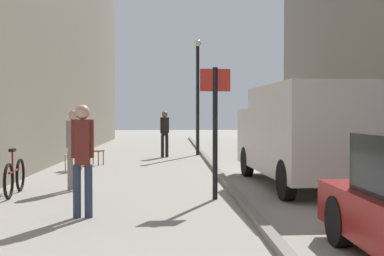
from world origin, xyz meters
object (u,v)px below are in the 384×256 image
pedestrian_mid_block (83,153)px  cafe_chair_by_doorway (93,149)px  street_sign_post (215,121)px  delivery_van (300,133)px  lamp_post (198,89)px  pedestrian_far_crossing (165,131)px  bicycle_leaning (15,177)px  pedestrian_main_foreground (74,144)px  cafe_chair_near_window (76,152)px

pedestrian_mid_block → cafe_chair_by_doorway: (-1.14, 8.55, -0.51)m
pedestrian_mid_block → street_sign_post: 2.88m
delivery_van → lamp_post: (-1.90, 9.11, 1.47)m
pedestrian_far_crossing → bicycle_leaning: size_ratio=1.02×
pedestrian_main_foreground → cafe_chair_near_window: pedestrian_main_foreground is taller
street_sign_post → cafe_chair_by_doorway: (-3.44, 6.89, -1.00)m
pedestrian_far_crossing → cafe_chair_by_doorway: 3.80m
pedestrian_main_foreground → street_sign_post: bearing=-22.9°
pedestrian_main_foreground → cafe_chair_near_window: 3.95m
pedestrian_far_crossing → street_sign_post: street_sign_post is taller
bicycle_leaning → cafe_chair_near_window: bicycle_leaning is taller
delivery_van → cafe_chair_near_window: (-5.84, 3.48, -0.71)m
lamp_post → pedestrian_far_crossing: bearing=-143.2°
lamp_post → cafe_chair_near_window: (-3.94, -5.62, -2.18)m
street_sign_post → cafe_chair_by_doorway: size_ratio=2.77×
pedestrian_main_foreground → bicycle_leaning: pedestrian_main_foreground is taller
delivery_van → cafe_chair_by_doorway: 7.63m
lamp_post → cafe_chair_by_doorway: 5.84m
pedestrian_main_foreground → cafe_chair_by_doorway: (-0.43, 5.52, -0.48)m
delivery_van → lamp_post: lamp_post is taller
street_sign_post → lamp_post: bearing=-95.1°
delivery_van → bicycle_leaning: (-6.26, -1.06, -0.87)m
pedestrian_far_crossing → lamp_post: (1.36, 1.01, 1.68)m
pedestrian_mid_block → cafe_chair_by_doorway: size_ratio=1.95×
street_sign_post → lamp_post: 10.92m
pedestrian_main_foreground → bicycle_leaning: (-1.10, -0.68, -0.64)m
pedestrian_main_foreground → cafe_chair_near_window: bearing=101.3°
cafe_chair_near_window → bicycle_leaning: bearing=-178.1°
pedestrian_main_foreground → pedestrian_far_crossing: pedestrian_far_crossing is taller
pedestrian_mid_block → street_sign_post: bearing=31.3°
lamp_post → bicycle_leaning: (-4.36, -10.17, -2.34)m
bicycle_leaning → cafe_chair_near_window: size_ratio=1.88×
pedestrian_mid_block → pedestrian_far_crossing: size_ratio=1.02×
street_sign_post → pedestrian_main_foreground: bearing=-28.2°
street_sign_post → cafe_chair_near_window: street_sign_post is taller
lamp_post → bicycle_leaning: bearing=-113.2°
lamp_post → cafe_chair_by_doorway: size_ratio=5.06×
delivery_van → pedestrian_mid_block: bearing=-145.1°
pedestrian_mid_block → lamp_post: 12.88m
pedestrian_far_crossing → cafe_chair_by_doorway: (-2.34, -2.95, -0.50)m
pedestrian_main_foreground → cafe_chair_by_doorway: bearing=95.9°
delivery_van → cafe_chair_near_window: 6.83m
cafe_chair_by_doorway → cafe_chair_near_window: bearing=8.7°
pedestrian_far_crossing → lamp_post: 2.39m
cafe_chair_near_window → cafe_chair_by_doorway: bearing=-1.2°
pedestrian_far_crossing → delivery_van: (3.26, -8.09, 0.21)m
pedestrian_main_foreground → street_sign_post: size_ratio=0.68×
cafe_chair_by_doorway → bicycle_leaning: bearing=11.0°
pedestrian_mid_block → cafe_chair_near_window: pedestrian_mid_block is taller
street_sign_post → cafe_chair_near_window: bearing=-58.6°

